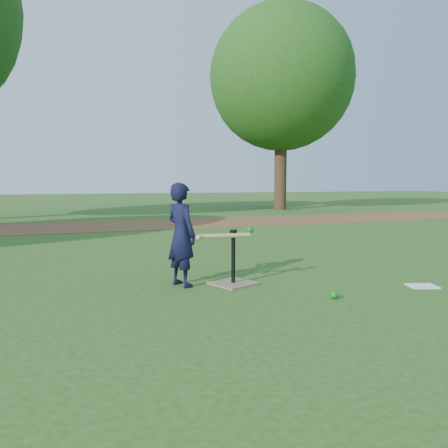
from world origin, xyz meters
name	(u,v)px	position (x,y,z in m)	size (l,w,h in m)	color
ground	(257,290)	(0.00, 0.00, 0.00)	(80.00, 80.00, 0.00)	#285116
dirt_strip	(140,225)	(0.00, 7.50, 0.01)	(24.00, 3.00, 0.01)	brown
child	(181,235)	(-0.70, 0.45, 0.57)	(0.41, 0.27, 1.13)	black
wiffle_ball_ground	(334,295)	(0.56, -0.59, 0.04)	(0.08, 0.08, 0.08)	#0B8116
clipboard	(422,286)	(1.76, -0.50, 0.01)	(0.30, 0.23, 0.01)	white
batting_tee	(233,275)	(-0.14, 0.32, 0.11)	(0.56, 0.56, 0.61)	#856B54
swing_action	(227,235)	(-0.23, 0.29, 0.56)	(0.68, 0.12, 0.12)	tan
tree_right	(282,78)	(6.50, 12.00, 5.29)	(5.80, 5.80, 8.21)	#382316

